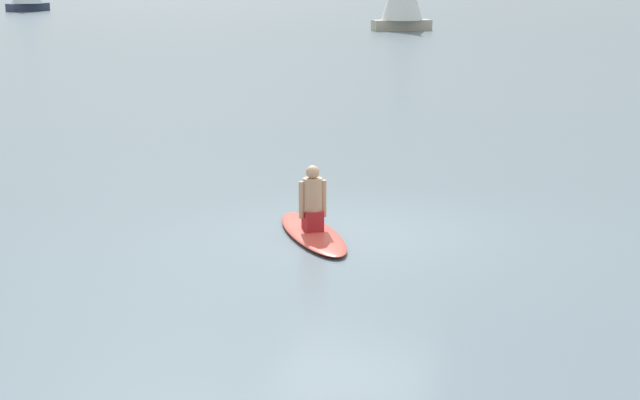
% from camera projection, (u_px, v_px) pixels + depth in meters
% --- Properties ---
extents(ground_plane, '(400.00, 400.00, 0.00)m').
position_uv_depth(ground_plane, '(357.00, 235.00, 15.33)').
color(ground_plane, slate).
extents(surfboard, '(2.58, 2.20, 0.11)m').
position_uv_depth(surfboard, '(313.00, 233.00, 15.21)').
color(surfboard, '#D84C3F').
rests_on(surfboard, ground).
extents(person_paddler, '(0.44, 0.42, 1.03)m').
position_uv_depth(person_paddler, '(313.00, 201.00, 15.09)').
color(person_paddler, '#A51E23').
rests_on(person_paddler, surfboard).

